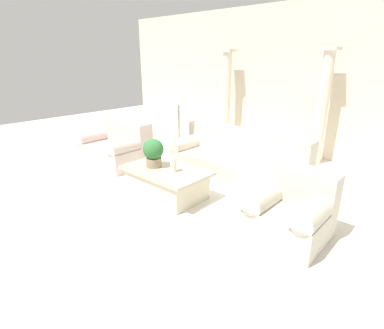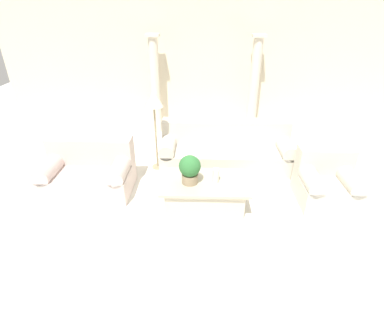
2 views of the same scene
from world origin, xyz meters
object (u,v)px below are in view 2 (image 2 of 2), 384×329
loveseat (89,171)px  potted_plant (190,169)px  coffee_table (204,193)px  sofa_long (226,150)px  floor_lamp (154,104)px  armchair (326,181)px

loveseat → potted_plant: potted_plant is taller
coffee_table → sofa_long: bearing=72.9°
coffee_table → floor_lamp: floor_lamp is taller
loveseat → armchair: bearing=-2.9°
sofa_long → floor_lamp: 1.63m
sofa_long → armchair: sofa_long is taller
sofa_long → potted_plant: 1.59m
sofa_long → armchair: 1.91m
sofa_long → armchair: bearing=-36.3°
coffee_table → armchair: armchair is taller
loveseat → coffee_table: (1.96, -0.43, -0.12)m
loveseat → potted_plant: (1.74, -0.48, 0.34)m
floor_lamp → armchair: floor_lamp is taller
coffee_table → potted_plant: 0.52m
coffee_table → armchair: (1.96, 0.23, 0.12)m
floor_lamp → sofa_long: bearing=6.1°
sofa_long → coffee_table: 1.43m
sofa_long → potted_plant: potted_plant is taller
potted_plant → armchair: bearing=7.4°
coffee_table → floor_lamp: size_ratio=0.89×
loveseat → armchair: (3.92, -0.20, -0.00)m
sofa_long → coffee_table: sofa_long is taller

